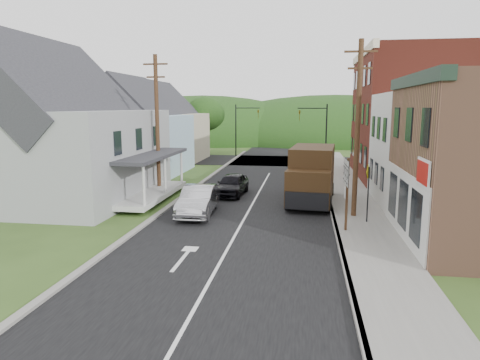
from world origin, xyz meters
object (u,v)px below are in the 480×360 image
at_px(warning_sign, 368,185).
at_px(delivery_van, 312,175).
at_px(silver_sedan, 198,201).
at_px(route_sign_cluster, 346,184).
at_px(dark_sedan, 232,185).

bearing_deg(warning_sign, delivery_van, 140.81).
height_order(silver_sedan, route_sign_cluster, route_sign_cluster).
distance_m(silver_sedan, route_sign_cluster, 7.96).
bearing_deg(silver_sedan, dark_sedan, 77.32).
height_order(silver_sedan, dark_sedan, silver_sedan).
height_order(silver_sedan, warning_sign, warning_sign).
bearing_deg(route_sign_cluster, silver_sedan, 161.73).
bearing_deg(dark_sedan, route_sign_cluster, -45.22).
relative_size(silver_sedan, dark_sedan, 1.13).
xyz_separation_m(silver_sedan, dark_sedan, (0.90, 5.33, -0.06)).
bearing_deg(warning_sign, silver_sedan, -164.50).
xyz_separation_m(route_sign_cluster, warning_sign, (1.18, 1.61, -0.30)).
relative_size(dark_sedan, route_sign_cluster, 1.25).
relative_size(delivery_van, warning_sign, 2.14).
bearing_deg(warning_sign, dark_sedan, 162.15).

